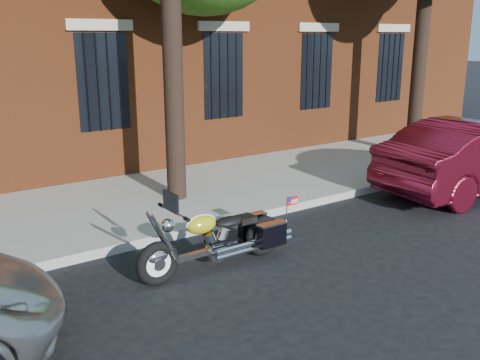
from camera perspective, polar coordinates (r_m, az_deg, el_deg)
ground at (r=7.77m, az=0.37°, el=-8.70°), size 120.00×120.00×0.00m
curb at (r=8.82m, az=-4.85°, el=-5.25°), size 40.00×0.16×0.15m
sidewalk at (r=10.40m, az=-10.08°, el=-2.22°), size 40.00×3.60×0.15m
motorcycle at (r=7.44m, az=-1.98°, el=-6.37°), size 2.42×0.70×1.22m
car_maroon at (r=11.92m, az=24.14°, el=2.28°), size 4.70×1.97×1.51m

